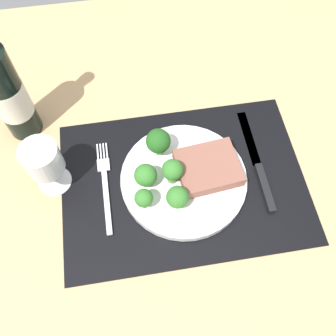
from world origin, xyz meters
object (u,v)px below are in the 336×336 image
object	(u,v)px
fork	(105,185)
wine_bottle	(7,93)
wine_glass	(43,161)
steak	(208,168)
plate	(184,179)
knife	(259,167)

from	to	relation	value
fork	wine_bottle	bearing A→B (deg)	135.29
wine_glass	steak	bearing A→B (deg)	-6.49
plate	fork	size ratio (longest dim) A/B	1.24
plate	fork	bearing A→B (deg)	174.52
steak	fork	size ratio (longest dim) A/B	0.59
steak	knife	world-z (taller)	steak
fork	knife	bearing A→B (deg)	0.53
plate	knife	size ratio (longest dim) A/B	1.04
steak	wine_bottle	bearing A→B (deg)	153.97
knife	steak	bearing A→B (deg)	-178.55
wine_bottle	wine_glass	xyz separation A→B (cm)	(5.60, -13.58, -3.08)
plate	wine_glass	distance (cm)	25.54
fork	knife	size ratio (longest dim) A/B	0.83
fork	wine_glass	size ratio (longest dim) A/B	1.65
fork	knife	xyz separation A→B (cm)	(29.78, -0.89, 0.05)
plate	steak	size ratio (longest dim) A/B	2.11
steak	fork	bearing A→B (deg)	177.79
knife	wine_bottle	distance (cm)	49.08
plate	knife	distance (cm)	14.97
fork	wine_bottle	size ratio (longest dim) A/B	0.62
wine_bottle	wine_glass	size ratio (longest dim) A/B	2.64
plate	wine_bottle	bearing A→B (deg)	149.58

